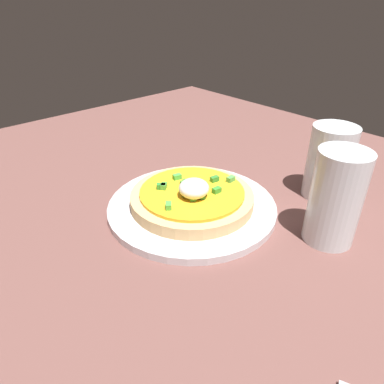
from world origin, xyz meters
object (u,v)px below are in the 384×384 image
(pizza, at_px, (192,197))
(cup_near, at_px, (329,166))
(plate, at_px, (192,206))
(cup_far, at_px, (335,201))

(pizza, bearing_deg, cup_near, 59.88)
(cup_near, bearing_deg, plate, -120.37)
(plate, bearing_deg, pizza, -40.92)
(pizza, xyz_separation_m, cup_near, (0.11, 0.19, 0.03))
(cup_near, xyz_separation_m, cup_far, (0.06, -0.10, 0.01))
(pizza, distance_m, cup_near, 0.22)
(plate, bearing_deg, cup_near, 59.63)
(plate, relative_size, pizza, 1.38)
(pizza, bearing_deg, plate, 139.08)
(cup_near, height_order, cup_far, cup_far)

